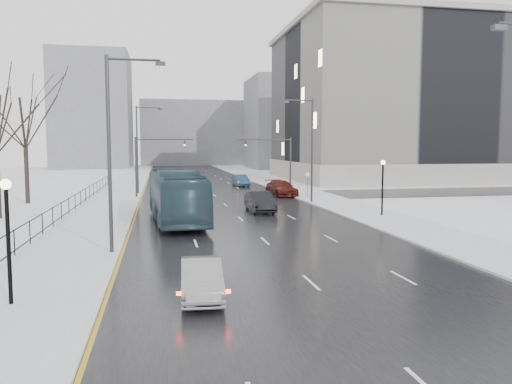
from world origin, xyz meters
TOP-DOWN VIEW (x-y plane):
  - road at (0.00, 60.00)m, footprint 16.00×150.00m
  - cross_road at (0.00, 48.00)m, footprint 130.00×10.00m
  - sidewalk_left at (-10.50, 60.00)m, footprint 5.00×150.00m
  - sidewalk_right at (10.50, 60.00)m, footprint 5.00×150.00m
  - park_strip at (-20.00, 60.00)m, footprint 14.00×150.00m
  - tree_park_e at (-18.20, 44.00)m, footprint 9.45×9.45m
  - iron_fence at (-13.00, 30.00)m, footprint 0.06×70.00m
  - streetlight_r_mid at (8.17, 40.00)m, footprint 2.95×0.25m
  - streetlight_l_near at (-8.17, 20.00)m, footprint 2.95×0.25m
  - streetlight_l_far at (-8.17, 52.00)m, footprint 2.95×0.25m
  - lamppost_l at (-11.00, 12.00)m, footprint 0.36×0.36m
  - lamppost_r_mid at (11.00, 30.00)m, footprint 0.36×0.36m
  - mast_signal_right at (7.33, 48.00)m, footprint 6.10×0.33m
  - mast_signal_left at (-7.33, 48.00)m, footprint 6.10×0.33m
  - no_uturn_sign at (9.20, 44.00)m, footprint 0.60×0.06m
  - civic_building at (35.00, 72.00)m, footprint 41.00×31.00m
  - bldg_far_right at (28.00, 115.00)m, footprint 24.00×20.00m
  - bldg_far_left at (-22.00, 125.00)m, footprint 18.00×22.00m
  - bldg_far_center at (4.00, 140.00)m, footprint 30.00×18.00m
  - sedan_left_near at (-4.50, 11.87)m, footprint 1.65×4.24m
  - bus at (-4.80, 30.70)m, footprint 4.09×13.64m
  - sedan_center_near at (-2.54, 37.53)m, footprint 2.11×4.27m
  - sedan_right_near at (2.22, 34.56)m, footprint 1.89×5.19m
  - sedan_right_far at (7.20, 47.30)m, footprint 2.98×5.96m
  - sedan_center_far at (-2.87, 62.27)m, footprint 1.94×4.38m
  - sedan_right_distant at (4.88, 61.00)m, footprint 1.97×4.86m

SIDE VIEW (x-z plane):
  - tree_park_e at x=-18.20m, z-range -6.75..6.75m
  - road at x=0.00m, z-range 0.00..0.04m
  - cross_road at x=0.00m, z-range 0.00..0.04m
  - park_strip at x=-20.00m, z-range 0.00..0.12m
  - sidewalk_left at x=-10.50m, z-range 0.00..0.16m
  - sidewalk_right at x=10.50m, z-range 0.00..0.16m
  - sedan_left_near at x=-4.50m, z-range 0.04..1.42m
  - sedan_center_near at x=-2.54m, z-range 0.04..1.44m
  - sedan_center_far at x=-2.87m, z-range 0.04..1.50m
  - sedan_right_distant at x=4.88m, z-range 0.04..1.61m
  - sedan_right_far at x=7.20m, z-range 0.04..1.70m
  - sedan_right_near at x=2.22m, z-range 0.04..1.74m
  - iron_fence at x=-13.00m, z-range 0.26..1.56m
  - bus at x=-4.80m, z-range 0.04..3.79m
  - no_uturn_sign at x=9.20m, z-range 0.95..3.65m
  - lamppost_l at x=-11.00m, z-range 0.80..5.08m
  - lamppost_r_mid at x=11.00m, z-range 0.80..5.08m
  - mast_signal_right at x=7.33m, z-range 0.86..7.36m
  - mast_signal_left at x=-7.33m, z-range 0.86..7.36m
  - streetlight_r_mid at x=8.17m, z-range 0.62..10.62m
  - streetlight_l_near at x=-8.17m, z-range 0.62..10.62m
  - streetlight_l_far at x=-8.17m, z-range 0.62..10.62m
  - bldg_far_center at x=4.00m, z-range 0.00..18.00m
  - bldg_far_right at x=28.00m, z-range 0.00..22.00m
  - civic_building at x=35.00m, z-range -1.19..23.61m
  - bldg_far_left at x=-22.00m, z-range 0.00..28.00m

